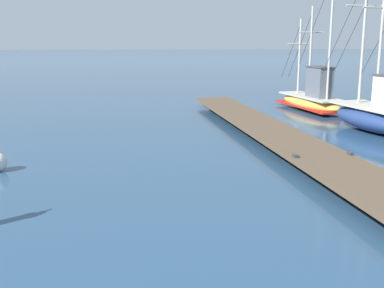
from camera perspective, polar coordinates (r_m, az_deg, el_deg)
floating_dock at (r=16.90m, az=9.80°, el=1.44°), size 2.40×20.21×0.53m
fishing_boat_0 at (r=25.15m, az=14.31°, el=5.44°), size 2.16×6.22×7.00m
fishing_boat_2 at (r=19.85m, az=21.80°, el=3.43°), size 2.65×6.75×6.88m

